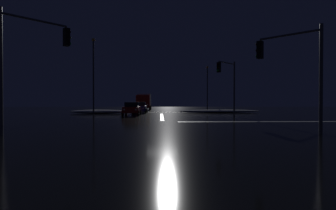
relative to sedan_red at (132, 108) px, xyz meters
name	(u,v)px	position (x,y,z in m)	size (l,w,h in m)	color
ground	(162,123)	(3.60, -10.82, -0.85)	(120.00, 120.00, 0.10)	black
stop_line_north	(162,116)	(3.60, -3.09, -0.80)	(0.35, 13.19, 0.01)	white
centre_line_ns	(161,112)	(3.60, 8.51, -0.80)	(22.00, 0.15, 0.01)	yellow
crosswalk_bar_east	(258,122)	(11.43, -10.82, -0.80)	(13.19, 0.40, 0.01)	white
snow_bank_left_curb	(99,112)	(-4.93, 4.14, -0.55)	(7.93, 1.50, 0.51)	white
snow_bank_right_curb	(220,111)	(12.13, 6.55, -0.59)	(11.89, 1.50, 0.43)	white
sedan_red	(132,108)	(0.00, 0.00, 0.00)	(2.02, 4.33, 1.57)	maroon
sedan_blue	(140,107)	(0.48, 6.50, 0.00)	(2.02, 4.33, 1.57)	navy
sedan_gray	(140,107)	(0.09, 12.22, 0.00)	(2.02, 4.33, 1.57)	slate
box_truck	(144,101)	(0.32, 19.21, 0.91)	(2.68, 8.28, 3.08)	red
traffic_signal_ne	(228,78)	(10.76, -3.66, 3.37)	(2.56, 2.56, 6.12)	#4C4C51
traffic_signal_se	(291,61)	(10.69, -17.91, 3.09)	(2.64, 2.64, 5.68)	#4C4C51
traffic_signal_sw	(31,51)	(-3.51, -17.93, 3.56)	(2.74, 2.74, 6.39)	#4C4C51
streetlamp_right_far	(207,84)	(12.43, 18.51, 4.08)	(0.44, 0.44, 8.41)	#424247
streetlamp_left_near	(93,71)	(-5.23, 2.51, 4.83)	(0.44, 0.44, 9.86)	#424247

